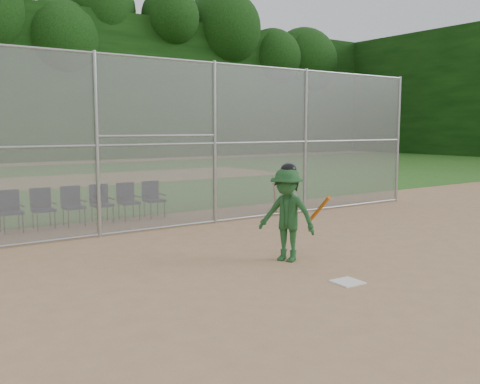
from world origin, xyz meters
TOP-DOWN VIEW (x-y plane):
  - ground at (0.00, 0.00)m, footprint 100.00×100.00m
  - grass_strip at (0.00, 18.00)m, footprint 100.00×100.00m
  - dirt_patch_far at (0.00, 18.00)m, footprint 24.00×24.00m
  - backstop_fence at (0.00, 5.00)m, footprint 16.09×0.09m
  - treeline at (0.00, 20.00)m, footprint 81.00×60.00m
  - home_plate at (-0.14, -0.57)m, footprint 0.44×0.44m
  - batter_at_plate at (-0.02, 1.02)m, footprint 1.03×1.38m
  - water_cooler at (3.40, 4.92)m, footprint 0.34×0.34m
  - spare_bats at (3.36, 5.35)m, footprint 0.36×0.23m
  - chair_2 at (-3.45, 6.67)m, footprint 0.54×0.52m
  - chair_3 at (-2.73, 6.67)m, footprint 0.54×0.52m
  - chair_4 at (-2.02, 6.67)m, footprint 0.54×0.52m
  - chair_5 at (-1.30, 6.67)m, footprint 0.54×0.52m
  - chair_6 at (-0.58, 6.67)m, footprint 0.54×0.52m
  - chair_7 at (0.14, 6.67)m, footprint 0.54×0.52m

SIDE VIEW (x-z plane):
  - ground at x=0.00m, z-range 0.00..0.00m
  - grass_strip at x=0.00m, z-range 0.01..0.01m
  - dirt_patch_far at x=0.00m, z-range 0.01..0.01m
  - home_plate at x=-0.14m, z-range 0.00..0.02m
  - water_cooler at x=3.40m, z-range 0.00..0.44m
  - spare_bats at x=3.36m, z-range 0.00..0.85m
  - chair_2 at x=-3.45m, z-range 0.00..0.96m
  - chair_3 at x=-2.73m, z-range 0.00..0.96m
  - chair_4 at x=-2.02m, z-range 0.00..0.96m
  - chair_5 at x=-1.30m, z-range 0.00..0.96m
  - chair_6 at x=-0.58m, z-range 0.00..0.96m
  - chair_7 at x=0.14m, z-range 0.00..0.96m
  - batter_at_plate at x=-0.02m, z-range -0.03..1.73m
  - backstop_fence at x=0.00m, z-range 0.07..4.07m
  - treeline at x=0.00m, z-range 0.00..11.00m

